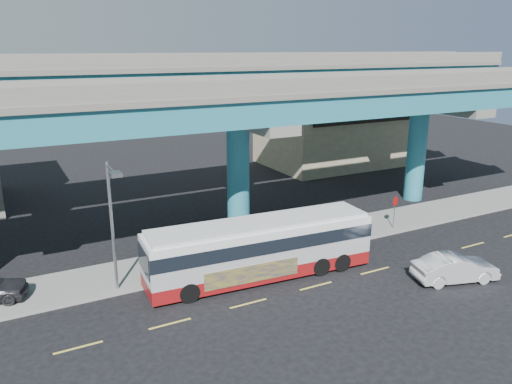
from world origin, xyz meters
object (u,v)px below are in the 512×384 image
transit_bus (260,247)px  sedan (455,268)px  stop_sign (395,206)px  street_lamp (113,210)px

transit_bus → sedan: (8.96, -5.33, -1.02)m
transit_bus → stop_sign: 11.71m
sedan → street_lamp: (-16.29, 6.73, 3.83)m
transit_bus → sedan: transit_bus is taller
street_lamp → sedan: bearing=-22.5°
sedan → stop_sign: bearing=-2.7°
transit_bus → sedan: 10.48m
transit_bus → stop_sign: (11.52, 2.11, -0.00)m
sedan → stop_sign: 7.94m
transit_bus → street_lamp: size_ratio=1.89×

